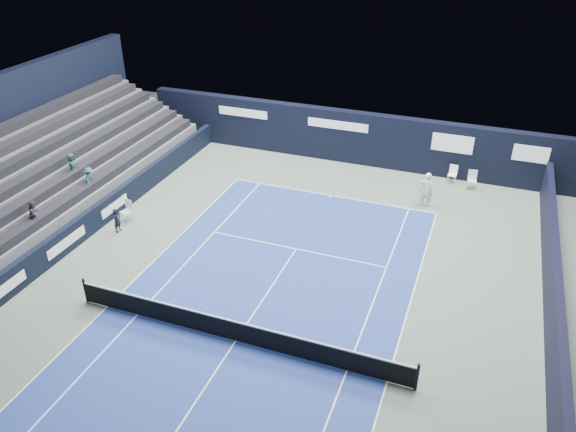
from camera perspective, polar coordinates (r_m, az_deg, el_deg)
name	(u,v)px	position (r m, az deg, el deg)	size (l,w,h in m)	color
ground	(258,308)	(22.02, -3.10, -9.28)	(48.00, 48.00, 0.00)	#556559
court_surface	(236,341)	(20.65, -5.34, -12.54)	(10.97, 23.77, 0.01)	navy
enclosure_wall_right	(552,288)	(23.72, 25.28, -6.63)	(0.30, 22.00, 1.80)	black
folding_chair_back_a	(453,173)	(32.23, 16.40, 4.25)	(0.49, 0.47, 1.01)	white
folding_chair_back_b	(472,178)	(31.80, 18.21, 3.65)	(0.53, 0.51, 1.06)	silver
line_judge_chair	(127,209)	(28.30, -16.01, 0.69)	(0.59, 0.57, 1.09)	silver
line_judge	(117,220)	(27.50, -16.97, -0.42)	(0.44, 0.29, 1.20)	black
court_markings	(236,341)	(20.65, -5.34, -12.52)	(11.03, 23.83, 0.00)	white
tennis_net	(235,330)	(20.32, -5.41, -11.48)	(12.90, 0.10, 1.10)	black
back_sponsor_wall	(355,138)	(33.23, 6.84, 7.92)	(26.00, 0.63, 3.10)	black
side_barrier_left	(111,206)	(28.85, -17.50, 0.99)	(0.33, 22.00, 1.20)	black
spectator_stand	(57,161)	(31.27, -22.38, 5.14)	(6.00, 18.00, 6.40)	#555558
tennis_player	(427,189)	(29.26, 13.90, 2.67)	(0.70, 0.86, 1.83)	white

